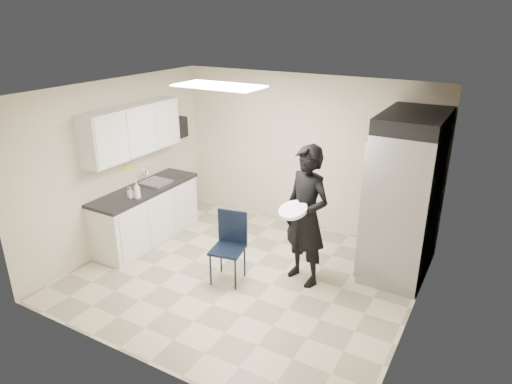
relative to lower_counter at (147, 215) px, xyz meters
The scene contains 21 objects.
floor 2.01m from the lower_counter, ahead, with size 4.50×4.50×0.00m, color #BFB496.
ceiling 2.92m from the lower_counter, ahead, with size 4.50×4.50×0.00m, color white.
back_wall 2.79m from the lower_counter, 42.71° to the left, with size 4.50×4.50×0.00m, color beige.
left_wall 0.94m from the lower_counter, 146.31° to the right, with size 4.00×4.00×0.00m, color beige.
right_wall 4.29m from the lower_counter, ahead, with size 4.00×4.00×0.00m, color beige.
ceiling_panel 2.54m from the lower_counter, ahead, with size 1.20×0.60×0.02m, color white.
lower_counter is the anchor object (origin of this frame).
countertop 0.46m from the lower_counter, 90.00° to the left, with size 0.64×1.95×0.05m, color black.
sink 0.51m from the lower_counter, 85.43° to the left, with size 0.42×0.40×0.14m, color gray.
faucet 0.67m from the lower_counter, 125.75° to the left, with size 0.02×0.02×0.24m, color silver.
upper_cabinets 1.40m from the lower_counter, behind, with size 0.35×1.80×0.75m, color silver.
towel_dispenser 1.67m from the lower_counter, 99.38° to the left, with size 0.22×0.30×0.35m, color black.
notice_sticker_left 0.85m from the lower_counter, 161.21° to the right, with size 0.00×0.12×0.07m, color yellow.
notice_sticker_right 0.81m from the lower_counter, 161.21° to the left, with size 0.00×0.12×0.07m, color yellow.
commercial_fridge 3.98m from the lower_counter, 15.88° to the left, with size 0.80×1.35×2.10m, color gray.
fridge_compressor 4.31m from the lower_counter, 15.88° to the left, with size 0.80×1.35×0.20m, color black.
folding_chair 1.86m from the lower_counter, 12.40° to the right, with size 0.42×0.42×0.96m, color black.
man_tuxedo 2.78m from the lower_counter, ahead, with size 0.71×0.48×1.94m, color black.
bucket_lid 2.73m from the lower_counter, ahead, with size 0.37×0.37×0.05m, color white.
soap_bottle_a 0.75m from the lower_counter, 59.97° to the right, with size 0.10×0.10×0.26m, color silver.
soap_bottle_b 0.71m from the lower_counter, 74.26° to the right, with size 0.08×0.08×0.17m, color #ACADB9.
Camera 1 is at (2.90, -4.78, 3.49)m, focal length 32.00 mm.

